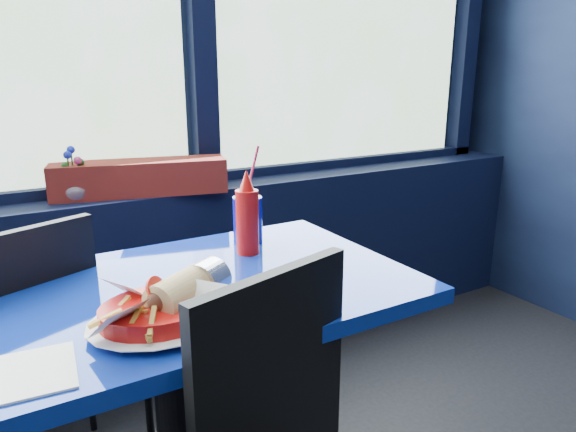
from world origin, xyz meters
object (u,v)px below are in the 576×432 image
object	(u,v)px
near_table	(175,355)
flower_vase	(75,185)
chair_near_back	(49,349)
soda_cup	(248,219)
food_basket	(168,307)
planter_box	(140,177)
ketchup_bottle	(247,217)

from	to	relation	value
near_table	flower_vase	distance (m)	0.90
chair_near_back	soda_cup	world-z (taller)	soda_cup
chair_near_back	flower_vase	xyz separation A→B (m)	(0.19, 0.55, 0.35)
chair_near_back	food_basket	distance (m)	0.58
near_table	flower_vase	world-z (taller)	flower_vase
flower_vase	soda_cup	bearing A→B (deg)	-57.17
chair_near_back	planter_box	size ratio (longest dim) A/B	1.37
near_table	chair_near_back	world-z (taller)	chair_near_back
planter_box	ketchup_bottle	bearing A→B (deg)	-67.36
chair_near_back	flower_vase	size ratio (longest dim) A/B	4.42
planter_box	soda_cup	world-z (taller)	soda_cup
chair_near_back	near_table	bearing A→B (deg)	110.30
food_basket	near_table	bearing A→B (deg)	63.85
near_table	ketchup_bottle	bearing A→B (deg)	26.33
food_basket	ketchup_bottle	size ratio (longest dim) A/B	1.25
ketchup_bottle	near_table	bearing A→B (deg)	-153.67
ketchup_bottle	soda_cup	distance (m)	0.11
chair_near_back	ketchup_bottle	size ratio (longest dim) A/B	3.62
planter_box	flower_vase	world-z (taller)	flower_vase
food_basket	soda_cup	xyz separation A→B (m)	(0.38, 0.40, 0.04)
near_table	ketchup_bottle	xyz separation A→B (m)	(0.28, 0.14, 0.29)
chair_near_back	flower_vase	world-z (taller)	flower_vase
planter_box	ketchup_bottle	distance (m)	0.71
ketchup_bottle	food_basket	bearing A→B (deg)	-137.34
near_table	flower_vase	xyz separation A→B (m)	(-0.08, 0.85, 0.29)
near_table	food_basket	size ratio (longest dim) A/B	3.86
food_basket	ketchup_bottle	xyz separation A→B (m)	(0.34, 0.31, 0.07)
near_table	planter_box	bearing A→B (deg)	79.29
planter_box	soda_cup	distance (m)	0.64
near_table	soda_cup	world-z (taller)	soda_cup
planter_box	ketchup_bottle	xyz separation A→B (m)	(0.12, -0.70, -0.01)
flower_vase	food_basket	size ratio (longest dim) A/B	0.65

